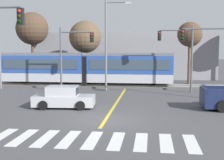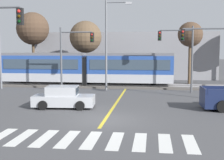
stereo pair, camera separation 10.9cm
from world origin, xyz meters
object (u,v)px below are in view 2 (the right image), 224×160
traffic_light_far_left (72,50)px  street_lamp_west (1,36)px  street_lamp_centre (109,39)px  bare_tree_west (86,37)px  traffic_light_mid_right (216,49)px  bare_tree_far_west (33,29)px  bare_tree_east (190,35)px  light_rail_tram (87,67)px  sedan_crossing (64,98)px  traffic_light_far_right (181,49)px

traffic_light_far_left → street_lamp_west: bearing=170.6°
street_lamp_centre → street_lamp_west: bearing=-178.5°
bare_tree_west → street_lamp_west: bearing=-136.2°
traffic_light_mid_right → bare_tree_far_west: size_ratio=0.70×
bare_tree_west → bare_tree_east: bearing=0.4°
street_lamp_centre → bare_tree_far_west: (-11.03, 8.43, 1.61)m
light_rail_tram → bare_tree_east: bearing=18.3°
street_lamp_centre → bare_tree_east: size_ratio=1.22×
traffic_light_mid_right → bare_tree_far_west: 24.51m
traffic_light_far_left → street_lamp_centre: street_lamp_centre is taller
sedan_crossing → traffic_light_mid_right: (10.94, 4.12, 3.35)m
traffic_light_mid_right → street_lamp_west: street_lamp_west is taller
light_rail_tram → traffic_light_far_left: (-0.41, -4.48, 1.92)m
traffic_light_far_right → bare_tree_east: 7.69m
street_lamp_west → bare_tree_west: street_lamp_west is taller
light_rail_tram → traffic_light_far_left: 4.89m
traffic_light_mid_right → bare_tree_east: (-0.62, 11.98, 1.58)m
traffic_light_far_right → bare_tree_west: size_ratio=0.83×
traffic_light_mid_right → traffic_light_far_left: bearing=163.2°
street_lamp_west → bare_tree_east: bearing=19.8°
traffic_light_far_left → traffic_light_mid_right: bearing=-16.8°
traffic_light_far_right → bare_tree_far_west: bare_tree_far_west is taller
sedan_crossing → bare_tree_far_west: size_ratio=0.50×
light_rail_tram → sedan_crossing: 12.46m
traffic_light_far_right → street_lamp_centre: street_lamp_centre is taller
light_rail_tram → street_lamp_west: 9.28m
bare_tree_east → traffic_light_mid_right: bearing=-87.0°
sedan_crossing → street_lamp_west: bearing=134.9°
bare_tree_west → bare_tree_east: (12.23, 0.08, 0.20)m
bare_tree_east → street_lamp_centre: bearing=-141.8°
light_rail_tram → street_lamp_centre: (2.86, -2.94, 2.93)m
street_lamp_centre → bare_tree_west: size_ratio=1.18×
traffic_light_far_right → street_lamp_west: size_ratio=0.65×
street_lamp_centre → light_rail_tram: bearing=134.2°
bare_tree_west → sedan_crossing: bearing=-83.2°
street_lamp_west → bare_tree_far_west: 8.81m
sedan_crossing → traffic_light_far_right: traffic_light_far_right is taller
sedan_crossing → street_lamp_centre: street_lamp_centre is taller
street_lamp_west → traffic_light_far_right: bearing=-1.2°
traffic_light_far_right → bare_tree_east: bare_tree_east is taller
traffic_light_far_right → bare_tree_east: size_ratio=0.86×
light_rail_tram → traffic_light_far_right: (9.69, -3.59, 2.00)m
light_rail_tram → street_lamp_west: size_ratio=1.95×
sedan_crossing → traffic_light_far_left: bearing=100.4°
traffic_light_far_left → bare_tree_west: bearing=93.3°
street_lamp_centre → traffic_light_far_left: bearing=-154.7°
bare_tree_west → light_rail_tram: bearing=-76.6°
traffic_light_far_right → bare_tree_east: (1.67, 7.34, 1.57)m
bare_tree_far_west → sedan_crossing: bearing=-62.7°
light_rail_tram → sedan_crossing: (1.03, -12.35, -1.35)m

